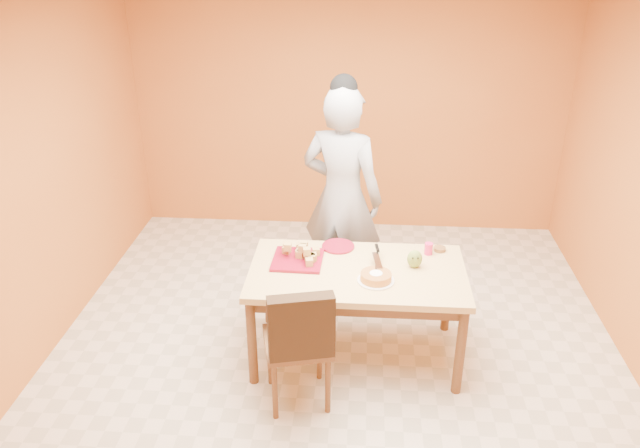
# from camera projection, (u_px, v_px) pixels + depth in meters

# --- Properties ---
(floor) EXTENTS (5.00, 5.00, 0.00)m
(floor) POSITION_uv_depth(u_px,v_px,m) (334.00, 363.00, 4.82)
(floor) COLOR silver
(floor) RESTS_ON ground
(wall_back) EXTENTS (4.50, 0.00, 4.50)m
(wall_back) POSITION_uv_depth(u_px,v_px,m) (348.00, 106.00, 6.48)
(wall_back) COLOR #BE6B2B
(wall_back) RESTS_ON floor
(wall_left) EXTENTS (0.00, 5.00, 5.00)m
(wall_left) POSITION_uv_depth(u_px,v_px,m) (18.00, 194.00, 4.39)
(wall_left) COLOR #BE6B2B
(wall_left) RESTS_ON floor
(dining_table) EXTENTS (1.60, 0.90, 0.76)m
(dining_table) POSITION_uv_depth(u_px,v_px,m) (357.00, 281.00, 4.64)
(dining_table) COLOR #D2B76E
(dining_table) RESTS_ON floor
(dining_chair) EXTENTS (0.55, 0.62, 0.98)m
(dining_chair) POSITION_uv_depth(u_px,v_px,m) (297.00, 341.00, 4.24)
(dining_chair) COLOR brown
(dining_chair) RESTS_ON floor
(pastry_pile) EXTENTS (0.34, 0.34, 0.11)m
(pastry_pile) POSITION_uv_depth(u_px,v_px,m) (298.00, 252.00, 4.69)
(pastry_pile) COLOR tan
(pastry_pile) RESTS_ON pastry_platter
(person) EXTENTS (0.82, 0.67, 1.94)m
(person) POSITION_uv_depth(u_px,v_px,m) (342.00, 198.00, 5.28)
(person) COLOR gray
(person) RESTS_ON floor
(pastry_platter) EXTENTS (0.38, 0.38, 0.02)m
(pastry_platter) POSITION_uv_depth(u_px,v_px,m) (298.00, 260.00, 4.72)
(pastry_platter) COLOR maroon
(pastry_platter) RESTS_ON dining_table
(red_dinner_plate) EXTENTS (0.31, 0.31, 0.02)m
(red_dinner_plate) POSITION_uv_depth(u_px,v_px,m) (338.00, 246.00, 4.92)
(red_dinner_plate) COLOR maroon
(red_dinner_plate) RESTS_ON dining_table
(white_cake_plate) EXTENTS (0.30, 0.30, 0.01)m
(white_cake_plate) POSITION_uv_depth(u_px,v_px,m) (376.00, 280.00, 4.46)
(white_cake_plate) COLOR white
(white_cake_plate) RESTS_ON dining_table
(sponge_cake) EXTENTS (0.29, 0.29, 0.05)m
(sponge_cake) POSITION_uv_depth(u_px,v_px,m) (376.00, 277.00, 4.44)
(sponge_cake) COLOR gold
(sponge_cake) RESTS_ON white_cake_plate
(cake_server) EXTENTS (0.08, 0.25, 0.01)m
(cake_server) POSITION_uv_depth(u_px,v_px,m) (377.00, 260.00, 4.59)
(cake_server) COLOR silver
(cake_server) RESTS_ON sponge_cake
(egg_ornament) EXTENTS (0.14, 0.12, 0.14)m
(egg_ornament) POSITION_uv_depth(u_px,v_px,m) (415.00, 259.00, 4.61)
(egg_ornament) COLOR olive
(egg_ornament) RESTS_ON dining_table
(magenta_glass) EXTENTS (0.08, 0.08, 0.09)m
(magenta_glass) POSITION_uv_depth(u_px,v_px,m) (429.00, 249.00, 4.80)
(magenta_glass) COLOR #DB2061
(magenta_glass) RESTS_ON dining_table
(checker_tin) EXTENTS (0.11, 0.11, 0.03)m
(checker_tin) POSITION_uv_depth(u_px,v_px,m) (440.00, 249.00, 4.87)
(checker_tin) COLOR #35190E
(checker_tin) RESTS_ON dining_table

